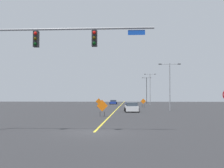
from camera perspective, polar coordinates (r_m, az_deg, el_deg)
The scene contains 12 objects.
ground at distance 18.53m, azimuth -3.61°, elevation -9.62°, with size 211.22×211.22×0.00m, color #2D2D30.
road_centre_stripe at distance 76.99m, azimuth 1.81°, elevation -4.20°, with size 0.16×117.35×0.01m.
traffic_signal_assembly at distance 19.49m, azimuth -15.07°, elevation 6.66°, with size 11.67×0.44×7.17m.
street_lamp_near_right at distance 77.74m, azimuth 7.61°, elevation -0.51°, with size 3.17×0.24×8.46m.
street_lamp_mid_right at distance 93.75m, azimuth 6.92°, elevation -0.84°, with size 3.00×0.24×8.50m.
street_lamp_mid_left at distance 46.56m, azimuth 11.46°, elevation 0.33°, with size 3.49×0.24×7.63m.
construction_sign_left_lane at distance 57.48m, azimuth -2.67°, elevation -3.59°, with size 1.26×0.11×1.92m.
construction_sign_right_lane at distance 58.34m, azimuth 6.26°, elevation -3.57°, with size 1.09×0.20×1.86m.
construction_sign_right_shoulder at distance 32.53m, azimuth -1.97°, elevation -4.50°, with size 1.29×0.26×1.89m.
construction_sign_median_far at distance 53.23m, azimuth -2.00°, elevation -3.84°, with size 1.12×0.18×1.69m.
car_white_distant at distance 42.60m, azimuth 3.90°, elevation -4.68°, with size 2.25×4.29×1.41m.
car_blue_mid at distance 83.87m, azimuth 0.27°, elevation -3.67°, with size 2.12×4.15×1.25m.
Camera 1 is at (2.26, -18.25, 2.30)m, focal length 45.79 mm.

